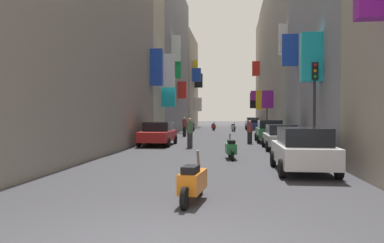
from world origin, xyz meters
The scene contains 24 objects.
ground_plane centered at (0.00, 30.00, 0.00)m, with size 140.00×140.00×0.00m, color #38383D.
building_left_near centered at (-8.00, 11.56, 6.77)m, with size 6.88×23.10×13.53m.
building_left_mid_a centered at (-7.98, 25.48, 9.35)m, with size 7.29×4.74×18.76m.
building_left_mid_b centered at (-7.99, 36.96, 8.38)m, with size 6.99×18.24×16.76m.
building_left_far centered at (-7.98, 53.46, 7.11)m, with size 7.30×13.07×14.21m.
building_right_mid_a centered at (7.99, 15.98, 7.75)m, with size 6.97×14.26×15.52m.
building_right_mid_b centered at (8.00, 37.52, 8.44)m, with size 7.12×28.81×16.89m.
building_right_mid_c centered at (7.99, 55.96, 8.29)m, with size 7.12×8.08×16.59m.
parked_car_red centered at (-3.68, 18.37, 0.78)m, with size 2.01×4.18×1.50m.
parked_car_white centered at (3.48, 7.88, 0.80)m, with size 1.90×3.96×1.54m.
parked_car_black centered at (3.84, 48.38, 0.80)m, with size 1.96×4.10×1.53m.
parked_car_silver centered at (3.78, 16.35, 0.74)m, with size 1.86×4.09×1.41m.
parked_car_blue centered at (3.66, 42.80, 0.73)m, with size 1.94×4.10×1.38m.
parked_car_green centered at (3.70, 21.92, 0.82)m, with size 1.93×3.94×1.58m.
scooter_white centered at (1.16, 38.32, 0.46)m, with size 0.61×1.79×1.13m.
scooter_red centered at (-1.27, 40.76, 0.46)m, with size 0.61×1.89×1.13m.
scooter_silver centered at (-3.60, 39.04, 0.46)m, with size 0.64×1.79×1.13m.
scooter_orange centered at (0.18, 3.18, 0.46)m, with size 0.59×1.98×1.13m.
scooter_green centered at (1.01, 11.57, 0.46)m, with size 0.55×1.99×1.13m.
pedestrian_crossing centered at (-1.45, 16.81, 0.89)m, with size 0.43×0.43×1.78m.
pedestrian_near_left centered at (2.24, 20.44, 0.79)m, with size 0.53×0.53×1.60m.
pedestrian_near_right centered at (-3.24, 28.07, 0.87)m, with size 0.46×0.46×1.74m.
traffic_light_near_corner centered at (4.60, 33.93, 2.72)m, with size 0.26×0.34×3.97m.
traffic_light_far_corner centered at (4.65, 11.61, 2.90)m, with size 0.26×0.34×4.26m.
Camera 1 is at (1.09, -5.27, 2.00)m, focal length 35.04 mm.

